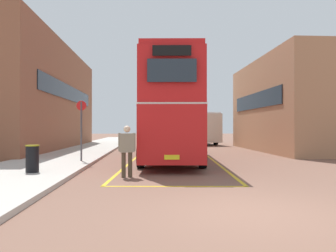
# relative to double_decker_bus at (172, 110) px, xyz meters

# --- Properties ---
(ground_plane) EXTENTS (135.60, 135.60, 0.00)m
(ground_plane) POSITION_rel_double_decker_bus_xyz_m (0.88, 4.06, -2.51)
(ground_plane) COLOR brown
(sidewalk_left) EXTENTS (4.00, 57.60, 0.14)m
(sidewalk_left) POSITION_rel_double_decker_bus_xyz_m (-5.62, 6.46, -2.44)
(sidewalk_left) COLOR #B2ADA3
(sidewalk_left) RESTS_ON ground
(brick_building_left) EXTENTS (6.05, 19.22, 7.76)m
(brick_building_left) POSITION_rel_double_decker_bus_xyz_m (-10.21, 8.87, 1.37)
(brick_building_left) COLOR brown
(brick_building_left) RESTS_ON ground
(depot_building_right) EXTENTS (6.33, 12.55, 6.43)m
(depot_building_right) POSITION_rel_double_decker_bus_xyz_m (9.52, 6.31, 0.70)
(depot_building_right) COLOR #AD7A56
(depot_building_right) RESTS_ON ground
(double_decker_bus) EXTENTS (3.26, 10.95, 4.75)m
(double_decker_bus) POSITION_rel_double_decker_bus_xyz_m (0.00, 0.00, 0.00)
(double_decker_bus) COLOR black
(double_decker_bus) RESTS_ON ground
(single_deck_bus) EXTENTS (3.75, 10.01, 3.02)m
(single_deck_bus) POSITION_rel_double_decker_bus_xyz_m (3.49, 17.04, -0.87)
(single_deck_bus) COLOR black
(single_deck_bus) RESTS_ON ground
(pedestrian_boarding) EXTENTS (0.56, 0.32, 1.71)m
(pedestrian_boarding) POSITION_rel_double_decker_bus_xyz_m (-1.85, -5.68, -1.53)
(pedestrian_boarding) COLOR #473828
(pedestrian_boarding) RESTS_ON ground
(litter_bin) EXTENTS (0.45, 0.45, 0.92)m
(litter_bin) POSITION_rel_double_decker_bus_xyz_m (-5.04, -5.30, -1.91)
(litter_bin) COLOR black
(litter_bin) RESTS_ON sidewalk_left
(bus_stop_sign) EXTENTS (0.44, 0.08, 2.72)m
(bus_stop_sign) POSITION_rel_double_decker_bus_xyz_m (-4.19, -1.53, -0.74)
(bus_stop_sign) COLOR #4C4C51
(bus_stop_sign) RESTS_ON sidewalk_left
(bay_marking_yellow) EXTENTS (4.95, 13.07, 0.01)m
(bay_marking_yellow) POSITION_rel_double_decker_bus_xyz_m (-0.06, -1.97, -2.51)
(bay_marking_yellow) COLOR gold
(bay_marking_yellow) RESTS_ON ground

